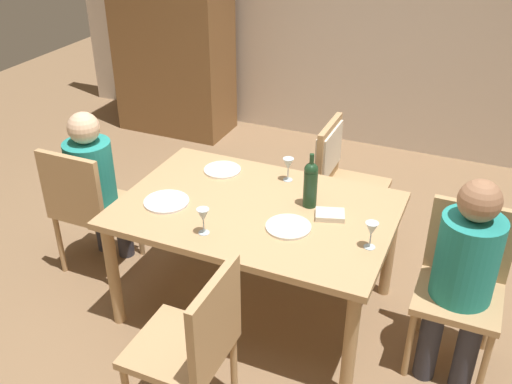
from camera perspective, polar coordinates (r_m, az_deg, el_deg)
name	(u,v)px	position (r m, az deg, el deg)	size (l,w,h in m)	color
ground_plane	(256,306)	(3.75, 0.00, -11.08)	(10.00, 10.00, 0.00)	#846647
rear_room_partition	(378,2)	(5.56, 11.87, 17.74)	(6.40, 0.12, 2.70)	beige
armoire_cabinet	(172,22)	(5.89, -8.28, 16.18)	(1.18, 0.62, 2.18)	brown
dining_table	(256,219)	(3.37, 0.00, -2.70)	(1.56, 1.05, 0.73)	tan
chair_left_end	(86,202)	(3.91, -16.33, -0.98)	(0.44, 0.44, 0.92)	tan
chair_right_end	(463,277)	(3.31, 19.61, -7.82)	(0.44, 0.44, 0.92)	tan
chair_far_right	(338,169)	(4.07, 8.06, 2.28)	(0.46, 0.44, 0.92)	tan
chair_near	(195,342)	(2.77, -6.03, -14.40)	(0.44, 0.44, 0.92)	tan
person_woman_host	(94,179)	(3.93, -15.57, 1.24)	(0.30, 0.35, 1.12)	#33333D
person_man_bearded	(465,269)	(3.14, 19.79, -7.08)	(0.32, 0.36, 1.16)	#33333D
wine_bottle_tall_green	(311,183)	(3.28, 5.37, 0.87)	(0.08, 0.08, 0.33)	#19381E
wine_glass_near_left	(203,216)	(3.05, -5.21, -2.37)	(0.07, 0.07, 0.15)	silver
wine_glass_centre	(371,230)	(2.99, 11.26, -3.68)	(0.07, 0.07, 0.15)	silver
wine_glass_near_right	(288,165)	(3.56, 3.18, 2.68)	(0.07, 0.07, 0.15)	silver
dinner_plate_host	(288,227)	(3.14, 3.19, -3.43)	(0.25, 0.25, 0.01)	silver
dinner_plate_guest_left	(166,202)	(3.40, -8.77, -0.94)	(0.26, 0.26, 0.01)	white
dinner_plate_guest_right	(222,170)	(3.71, -3.32, 2.18)	(0.24, 0.24, 0.01)	white
folded_napkin	(330,215)	(3.25, 7.27, -2.23)	(0.16, 0.12, 0.03)	beige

